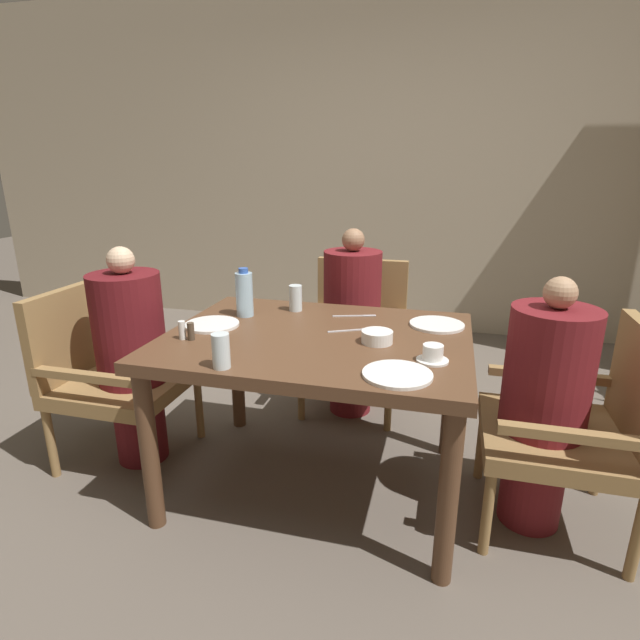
{
  "coord_description": "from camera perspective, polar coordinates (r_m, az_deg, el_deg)",
  "views": [
    {
      "loc": [
        0.51,
        -1.89,
        1.41
      ],
      "look_at": [
        0.0,
        0.05,
        0.78
      ],
      "focal_mm": 28.0,
      "sensor_mm": 36.0,
      "label": 1
    }
  ],
  "objects": [
    {
      "name": "chair_far_side",
      "position": [
        2.99,
        4.14,
        -1.04
      ],
      "size": [
        0.56,
        0.56,
        0.85
      ],
      "color": "olive",
      "rests_on": "ground_plane"
    },
    {
      "name": "diner_in_left_chair",
      "position": [
        2.51,
        -20.67,
        -3.84
      ],
      "size": [
        0.32,
        0.32,
        1.06
      ],
      "color": "#5B1419",
      "rests_on": "ground_plane"
    },
    {
      "name": "diner_in_right_chair",
      "position": [
        2.12,
        24.2,
        -8.73
      ],
      "size": [
        0.32,
        0.32,
        1.02
      ],
      "color": "maroon",
      "rests_on": "ground_plane"
    },
    {
      "name": "salt_shaker",
      "position": [
        2.09,
        -15.49,
        -1.12
      ],
      "size": [
        0.03,
        0.03,
        0.08
      ],
      "color": "white",
      "rests_on": "dining_table"
    },
    {
      "name": "glass_tall_near",
      "position": [
        1.76,
        -11.25,
        -3.48
      ],
      "size": [
        0.06,
        0.06,
        0.12
      ],
      "color": "silver",
      "rests_on": "dining_table"
    },
    {
      "name": "teacup_with_saucer",
      "position": [
        1.84,
        12.76,
        -3.85
      ],
      "size": [
        0.12,
        0.12,
        0.06
      ],
      "color": "white",
      "rests_on": "dining_table"
    },
    {
      "name": "knife_beside_plate",
      "position": [
        2.33,
        4.21,
        0.48
      ],
      "size": [
        0.2,
        0.08,
        0.0
      ],
      "color": "silver",
      "rests_on": "dining_table"
    },
    {
      "name": "dining_table",
      "position": [
        2.1,
        -0.33,
        -4.04
      ],
      "size": [
        1.25,
        0.96,
        0.73
      ],
      "color": "brown",
      "rests_on": "ground_plane"
    },
    {
      "name": "bowl_small",
      "position": [
        1.99,
        6.55,
        -1.93
      ],
      "size": [
        0.12,
        0.12,
        0.05
      ],
      "color": "white",
      "rests_on": "dining_table"
    },
    {
      "name": "glass_tall_mid",
      "position": [
        2.4,
        -2.82,
        2.53
      ],
      "size": [
        0.06,
        0.06,
        0.12
      ],
      "color": "silver",
      "rests_on": "dining_table"
    },
    {
      "name": "chair_left_side",
      "position": [
        2.62,
        -23.03,
        -5.17
      ],
      "size": [
        0.56,
        0.56,
        0.85
      ],
      "color": "olive",
      "rests_on": "ground_plane"
    },
    {
      "name": "chair_right_side",
      "position": [
        2.18,
        27.71,
        -10.45
      ],
      "size": [
        0.56,
        0.56,
        0.85
      ],
      "color": "olive",
      "rests_on": "ground_plane"
    },
    {
      "name": "fork_beside_plate",
      "position": [
        2.13,
        3.95,
        -1.15
      ],
      "size": [
        0.18,
        0.1,
        0.0
      ],
      "color": "silver",
      "rests_on": "dining_table"
    },
    {
      "name": "pepper_shaker",
      "position": [
        2.07,
        -14.54,
        -1.27
      ],
      "size": [
        0.03,
        0.03,
        0.07
      ],
      "color": "#4C3D2D",
      "rests_on": "dining_table"
    },
    {
      "name": "diner_in_far_chair",
      "position": [
        2.83,
        3.64,
        -0.18
      ],
      "size": [
        0.32,
        0.32,
        1.07
      ],
      "color": "maroon",
      "rests_on": "ground_plane"
    },
    {
      "name": "plate_main_right",
      "position": [
        2.24,
        -12.19,
        -0.46
      ],
      "size": [
        0.24,
        0.24,
        0.01
      ],
      "color": "white",
      "rests_on": "dining_table"
    },
    {
      "name": "plate_dessert_center",
      "position": [
        1.7,
        8.83,
        -6.16
      ],
      "size": [
        0.24,
        0.24,
        0.01
      ],
      "color": "white",
      "rests_on": "dining_table"
    },
    {
      "name": "plate_main_left",
      "position": [
        2.24,
        13.21,
        -0.51
      ],
      "size": [
        0.24,
        0.24,
        0.01
      ],
      "color": "white",
      "rests_on": "dining_table"
    },
    {
      "name": "water_bottle",
      "position": [
        2.33,
        -8.64,
        2.98
      ],
      "size": [
        0.08,
        0.08,
        0.23
      ],
      "color": "#A3C6DB",
      "rests_on": "dining_table"
    },
    {
      "name": "wall_back",
      "position": [
        4.36,
        8.38,
        17.24
      ],
      "size": [
        8.0,
        0.06,
        2.8
      ],
      "color": "tan",
      "rests_on": "ground_plane"
    },
    {
      "name": "ground_plane",
      "position": [
        2.41,
        -0.3,
        -18.22
      ],
      "size": [
        16.0,
        16.0,
        0.0
      ],
      "primitive_type": "plane",
      "color": "#60564C"
    }
  ]
}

